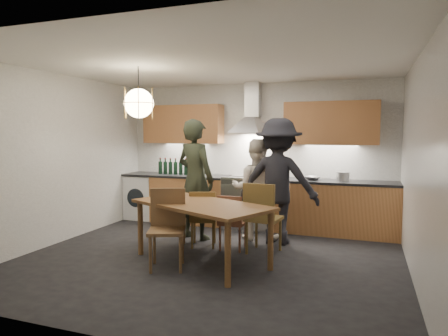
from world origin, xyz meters
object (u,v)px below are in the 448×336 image
(person_left, at_px, (195,179))
(mixing_bowl, at_px, (313,178))
(chair_back_left, at_px, (203,215))
(person_right, at_px, (278,181))
(person_mid, at_px, (256,189))
(wine_bottles, at_px, (178,166))
(stock_pot, at_px, (343,177))
(chair_front, at_px, (167,222))
(dining_table, at_px, (201,210))

(person_left, xyz_separation_m, mixing_bowl, (1.71, 1.03, -0.02))
(chair_back_left, distance_m, person_right, 1.26)
(chair_back_left, relative_size, person_left, 0.44)
(person_mid, height_order, mixing_bowl, person_mid)
(person_right, xyz_separation_m, mixing_bowl, (0.41, 0.86, -0.03))
(person_right, relative_size, wine_bottles, 2.28)
(stock_pot, distance_m, wine_bottles, 3.03)
(chair_front, bearing_deg, wine_bottles, 91.15)
(wine_bottles, bearing_deg, chair_back_left, -52.71)
(person_right, bearing_deg, wine_bottles, -23.48)
(dining_table, bearing_deg, person_left, 142.12)
(mixing_bowl, bearing_deg, chair_back_left, -133.16)
(person_left, relative_size, wine_bottles, 2.27)
(person_left, xyz_separation_m, stock_pot, (2.20, 1.01, 0.02))
(chair_back_left, height_order, stock_pot, stock_pot)
(person_left, xyz_separation_m, wine_bottles, (-0.83, 1.05, 0.10))
(chair_back_left, bearing_deg, stock_pot, -159.50)
(chair_front, distance_m, stock_pot, 3.13)
(person_left, bearing_deg, stock_pot, -136.97)
(dining_table, height_order, wine_bottles, wine_bottles)
(person_mid, distance_m, person_right, 0.44)
(chair_back_left, xyz_separation_m, person_right, (0.98, 0.63, 0.47))
(chair_front, relative_size, person_right, 0.51)
(stock_pot, bearing_deg, chair_back_left, -142.14)
(mixing_bowl, height_order, stock_pot, stock_pot)
(mixing_bowl, xyz_separation_m, wine_bottles, (-2.54, 0.01, 0.12))
(chair_back_left, xyz_separation_m, chair_front, (-0.11, -0.91, 0.08))
(chair_front, bearing_deg, stock_pot, 27.91)
(chair_front, distance_m, person_left, 1.43)
(person_left, distance_m, person_right, 1.31)
(stock_pot, relative_size, wine_bottles, 0.25)
(person_left, height_order, stock_pot, person_left)
(chair_back_left, distance_m, mixing_bowl, 2.09)
(wine_bottles, bearing_deg, person_right, -22.34)
(chair_front, bearing_deg, mixing_bowl, 35.84)
(chair_back_left, height_order, mixing_bowl, mixing_bowl)
(dining_table, xyz_separation_m, chair_front, (-0.34, -0.30, -0.13))
(chair_front, height_order, person_mid, person_mid)
(mixing_bowl, distance_m, wine_bottles, 2.54)
(chair_front, bearing_deg, chair_back_left, 61.20)
(dining_table, distance_m, wine_bottles, 2.55)
(chair_front, relative_size, stock_pot, 4.78)
(dining_table, relative_size, wine_bottles, 2.46)
(chair_front, xyz_separation_m, stock_pot, (1.99, 2.38, 0.41))
(chair_front, relative_size, wine_bottles, 1.17)
(stock_pot, bearing_deg, chair_front, -129.98)
(chair_front, distance_m, mixing_bowl, 2.85)
(person_right, height_order, wine_bottles, person_right)
(person_right, bearing_deg, dining_table, 57.74)
(chair_back_left, bearing_deg, chair_front, 65.95)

